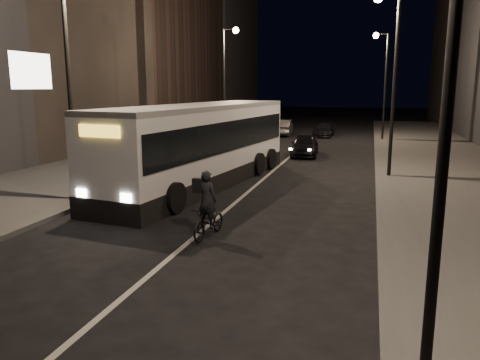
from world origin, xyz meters
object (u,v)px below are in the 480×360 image
Objects in this scene: streetlight_right_mid at (390,61)px; city_bus at (202,142)px; streetlight_left_near at (74,53)px; car_near at (305,145)px; streetlight_left_far at (227,70)px; car_mid at (283,128)px; cyclist_on_bicycle at (208,215)px; car_far at (324,130)px; streetlight_right_far at (382,72)px.

streetlight_right_mid is 0.62× the size of city_bus.
streetlight_left_near reaches higher than car_near.
streetlight_left_far is 1.94× the size of car_mid.
streetlight_left_near reaches higher than cyclist_on_bicycle.
streetlight_left_far is at bearing 113.86° from cyclist_on_bicycle.
city_bus is (3.04, 4.31, -3.47)m from streetlight_left_near.
cyclist_on_bicycle is 16.82m from car_near.
city_bus is 3.33× the size of car_far.
cyclist_on_bicycle is 28.81m from car_mid.
city_bus is 3.35× the size of car_near.
streetlight_right_mid and streetlight_right_far have the same top height.
city_bus reaches higher than car_mid.
streetlight_right_far reaches higher than car_far.
streetlight_left_near is 1.00× the size of streetlight_left_far.
streetlight_left_near is (-10.66, -24.00, 0.00)m from streetlight_right_far.
car_near is (6.13, 14.32, -4.69)m from streetlight_left_near.
streetlight_right_far is 0.62× the size of city_bus.
streetlight_right_mid and streetlight_left_far have the same top height.
streetlight_right_mid and streetlight_left_near have the same top height.
city_bus is 3.14× the size of car_mid.
streetlight_left_near is at bearing -117.05° from car_near.
cyclist_on_bicycle is at bearing -23.53° from streetlight_left_near.
streetlight_right_far is at bearing 90.00° from streetlight_right_mid.
streetlight_left_far is 14.44m from city_bus.
city_bus is (3.04, -13.69, -3.47)m from streetlight_left_far.
cyclist_on_bicycle is (-4.93, -26.50, -4.71)m from streetlight_right_far.
cyclist_on_bicycle is at bearing 91.41° from car_mid.
streetlight_right_far reaches higher than car_near.
streetlight_right_far is at bearing -24.51° from car_far.
car_near is (-4.53, 6.32, -4.69)m from streetlight_right_mid.
car_mid is (-3.56, 11.82, 0.02)m from car_near.
streetlight_right_far reaches higher than city_bus.
streetlight_left_far is (-10.66, -6.00, 0.00)m from streetlight_right_far.
car_mid is 3.56m from car_far.
streetlight_right_mid is 16.00m from streetlight_right_far.
streetlight_right_mid is at bearing -58.21° from car_near.
streetlight_right_far is 2.06× the size of car_far.
city_bus reaches higher than car_near.
streetlight_right_far is at bearing 76.82° from city_bus.
streetlight_right_far is 12.24m from streetlight_left_far.
streetlight_right_far is (0.00, 16.00, 0.00)m from streetlight_right_mid.
cyclist_on_bicycle is at bearing -95.23° from car_near.
streetlight_right_mid is 1.00× the size of streetlight_left_near.
streetlight_left_far reaches higher than car_mid.
car_far is at bearing 103.97° from streetlight_right_mid.
city_bus is at bearing -77.47° from streetlight_left_far.
streetlight_right_mid reaches higher than car_far.
streetlight_right_mid is 13.33m from streetlight_left_near.
streetlight_right_mid is 12.52m from cyclist_on_bicycle.
cyclist_on_bicycle is at bearing -74.38° from streetlight_left_far.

